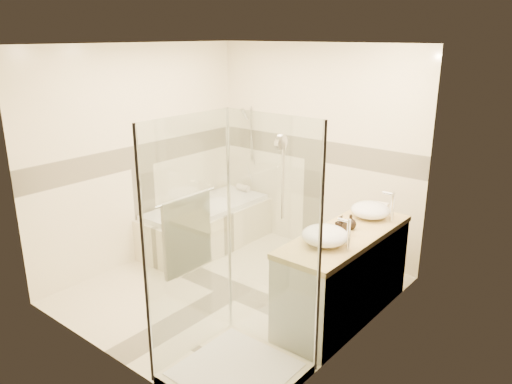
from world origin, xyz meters
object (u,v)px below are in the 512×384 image
Objects in this scene: shower_enclosure at (230,313)px; vessel_sink_far at (325,235)px; vanity at (344,275)px; amenity_bottle_b at (351,222)px; amenity_bottle_a at (341,225)px; vessel_sink_near at (370,210)px; bathtub at (207,223)px.

shower_enclosure is 5.00× the size of vessel_sink_far.
shower_enclosure is (-0.29, -1.27, 0.08)m from vanity.
vessel_sink_far is 2.88× the size of amenity_bottle_b.
vessel_sink_far is at bearing -93.36° from vanity.
vessel_sink_far is 0.28m from amenity_bottle_a.
vessel_sink_far is at bearing -90.00° from vessel_sink_near.
vessel_sink_near is at bearing 90.00° from amenity_bottle_a.
vessel_sink_near reaches higher than amenity_bottle_b.
vessel_sink_far is (0.27, 0.93, 0.43)m from shower_enclosure.
bathtub is 2.22m from vessel_sink_near.
amenity_bottle_a reaches higher than vanity.
vessel_sink_near is 0.57m from amenity_bottle_a.
bathtub is at bearing -175.70° from vessel_sink_near.
amenity_bottle_a is (0.27, 1.21, 0.43)m from shower_enclosure.
vessel_sink_near reaches higher than vanity.
amenity_bottle_b is at bearing 78.85° from shower_enclosure.
vanity is 1.31m from shower_enclosure.
shower_enclosure is at bearing -41.10° from bathtub.
bathtub is 9.42× the size of amenity_bottle_a.
amenity_bottle_b reaches higher than vanity.
shower_enclosure is 1.06m from vessel_sink_far.
amenity_bottle_a reaches higher than vessel_sink_far.
vanity is 0.79× the size of shower_enclosure.
vessel_sink_near is at bearing 81.29° from shower_enclosure.
amenity_bottle_a is at bearing -90.00° from vessel_sink_near.
bathtub is at bearing 173.65° from amenity_bottle_b.
amenity_bottle_a is at bearing 90.00° from vessel_sink_far.
amenity_bottle_a is (0.00, -0.57, 0.01)m from vessel_sink_near.
vanity is at bearing 86.64° from vessel_sink_far.
vessel_sink_near is at bearing 4.30° from bathtub.
bathtub is 2.32m from vessel_sink_far.
shower_enclosure reaches higher than amenity_bottle_b.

